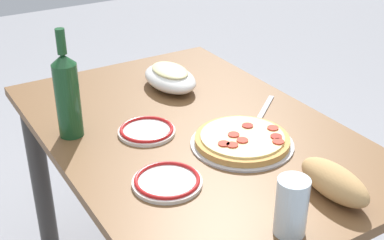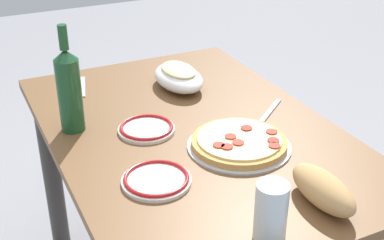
# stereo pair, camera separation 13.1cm
# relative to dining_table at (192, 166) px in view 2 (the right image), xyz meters

# --- Properties ---
(dining_table) EXTENTS (1.19, 0.80, 0.72)m
(dining_table) POSITION_rel_dining_table_xyz_m (0.00, 0.00, 0.00)
(dining_table) COLOR brown
(dining_table) RESTS_ON ground
(pepperoni_pizza) EXTENTS (0.29, 0.29, 0.03)m
(pepperoni_pizza) POSITION_rel_dining_table_xyz_m (-0.15, -0.07, 0.14)
(pepperoni_pizza) COLOR #B7B7BC
(pepperoni_pizza) RESTS_ON dining_table
(baked_pasta_dish) EXTENTS (0.24, 0.15, 0.08)m
(baked_pasta_dish) POSITION_rel_dining_table_xyz_m (0.29, -0.09, 0.17)
(baked_pasta_dish) COLOR white
(baked_pasta_dish) RESTS_ON dining_table
(wine_bottle) EXTENTS (0.07, 0.07, 0.32)m
(wine_bottle) POSITION_rel_dining_table_xyz_m (0.15, 0.31, 0.26)
(wine_bottle) COLOR #194723
(wine_bottle) RESTS_ON dining_table
(water_glass) EXTENTS (0.07, 0.07, 0.14)m
(water_glass) POSITION_rel_dining_table_xyz_m (-0.51, 0.06, 0.20)
(water_glass) COLOR silver
(water_glass) RESTS_ON dining_table
(side_plate_near) EXTENTS (0.18, 0.18, 0.02)m
(side_plate_near) POSITION_rel_dining_table_xyz_m (-0.21, 0.20, 0.14)
(side_plate_near) COLOR white
(side_plate_near) RESTS_ON dining_table
(side_plate_far) EXTENTS (0.17, 0.17, 0.02)m
(side_plate_far) POSITION_rel_dining_table_xyz_m (0.05, 0.13, 0.14)
(side_plate_far) COLOR white
(side_plate_far) RESTS_ON dining_table
(bread_loaf) EXTENTS (0.21, 0.09, 0.08)m
(bread_loaf) POSITION_rel_dining_table_xyz_m (-0.46, -0.12, 0.17)
(bread_loaf) COLOR tan
(bread_loaf) RESTS_ON dining_table
(fork_left) EXTENTS (0.17, 0.06, 0.00)m
(fork_left) POSITION_rel_dining_table_xyz_m (0.44, 0.21, 0.13)
(fork_left) COLOR #B7B7BC
(fork_left) RESTS_ON dining_table
(fork_right) EXTENTS (0.12, 0.14, 0.00)m
(fork_right) POSITION_rel_dining_table_xyz_m (0.00, -0.28, 0.13)
(fork_right) COLOR #B7B7BC
(fork_right) RESTS_ON dining_table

